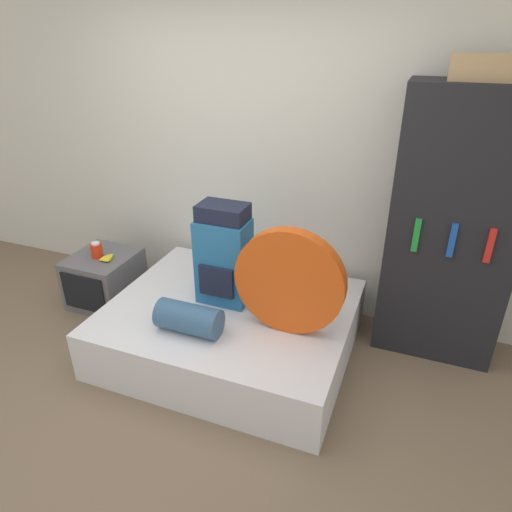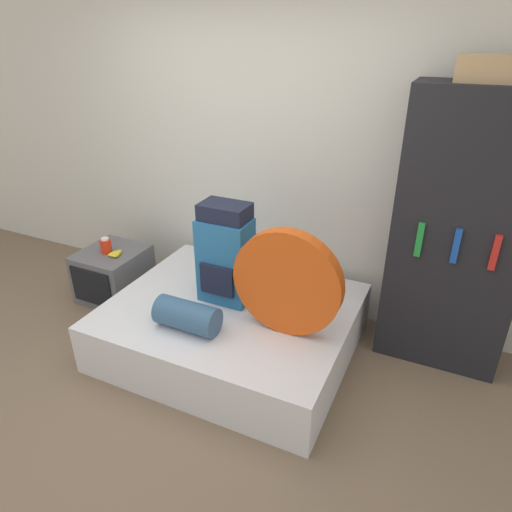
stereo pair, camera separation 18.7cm
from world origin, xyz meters
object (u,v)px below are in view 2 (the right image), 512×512
Objects in this scene: canister at (106,246)px; bookshelf at (458,237)px; television at (114,274)px; cardboard_box at (497,69)px; sleeping_roll at (187,316)px; tent_bag at (287,283)px; backpack at (225,255)px.

bookshelf is at bearing 8.24° from canister.
television is 1.33× the size of cardboard_box.
sleeping_roll and canister have the same top height.
cardboard_box is (0.95, 0.70, 1.27)m from tent_bag.
sleeping_roll is at bearing -156.30° from tent_bag.
sleeping_roll is at bearing -96.73° from backpack.
canister is 3.18m from cardboard_box.
bookshelf reaches higher than backpack.
bookshelf is (2.76, 0.40, 0.45)m from canister.
sleeping_roll is at bearing -26.71° from television.
television is 0.29m from canister.
cardboard_box is (2.76, 0.37, 1.80)m from television.
bookshelf reaches higher than sleeping_roll.
tent_bag reaches higher than canister.
cardboard_box is at bearing 36.35° from tent_bag.
backpack is 1.02× the size of tent_bag.
backpack is 5.40× the size of canister.
cardboard_box is (1.56, 0.97, 1.53)m from sleeping_roll.
tent_bag is at bearing -10.41° from television.
backpack reaches higher than television.
cardboard_box reaches higher than television.
cardboard_box is at bearing 7.62° from television.
cardboard_box is (0.01, -0.00, 1.05)m from bookshelf.
tent_bag is 1.20m from bookshelf.
television is (-1.25, 0.14, -0.53)m from backpack.
canister is at bearing 174.66° from backpack.
cardboard_box is at bearing 18.77° from backpack.
tent_bag reaches higher than television.
television is at bearing 173.41° from backpack.
cardboard_box is (2.77, 0.40, 1.50)m from canister.
backpack is 1.71× the size of sleeping_roll.
backpack is at bearing -160.97° from bookshelf.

